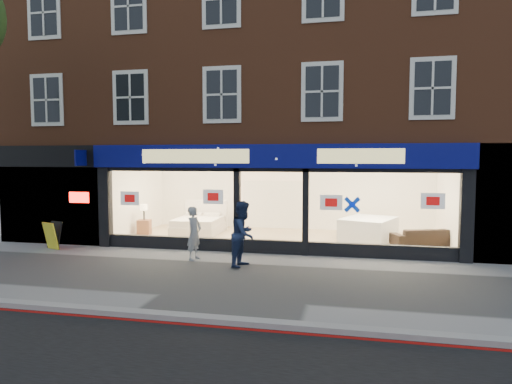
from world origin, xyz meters
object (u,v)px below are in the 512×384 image
(sofa, at_px, (422,237))
(pedestrian_blue, at_px, (243,234))
(pedestrian_grey, at_px, (194,233))
(mattress_stack, at_px, (368,229))
(a_board, at_px, (53,235))
(display_bed, at_px, (199,224))

(sofa, distance_m, pedestrian_blue, 6.15)
(sofa, height_order, pedestrian_grey, pedestrian_grey)
(mattress_stack, xyz_separation_m, pedestrian_grey, (-4.94, -3.69, 0.28))
(a_board, distance_m, pedestrian_blue, 6.56)
(pedestrian_grey, height_order, pedestrian_blue, pedestrian_blue)
(sofa, xyz_separation_m, pedestrian_blue, (-5.02, -3.52, 0.50))
(pedestrian_grey, bearing_deg, sofa, -53.13)
(pedestrian_blue, bearing_deg, mattress_stack, -28.31)
(sofa, height_order, pedestrian_blue, pedestrian_blue)
(a_board, height_order, pedestrian_grey, pedestrian_grey)
(pedestrian_blue, bearing_deg, a_board, 92.39)
(display_bed, relative_size, pedestrian_grey, 1.36)
(a_board, relative_size, pedestrian_blue, 0.50)
(display_bed, xyz_separation_m, a_board, (-3.70, -3.41, 0.02))
(sofa, relative_size, a_board, 2.16)
(display_bed, distance_m, mattress_stack, 6.15)
(display_bed, relative_size, a_board, 2.34)
(display_bed, xyz_separation_m, pedestrian_grey, (1.21, -3.86, 0.34))
(mattress_stack, distance_m, sofa, 1.78)
(display_bed, relative_size, pedestrian_blue, 1.17)
(pedestrian_blue, bearing_deg, display_bed, 43.16)
(pedestrian_blue, bearing_deg, sofa, -44.41)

